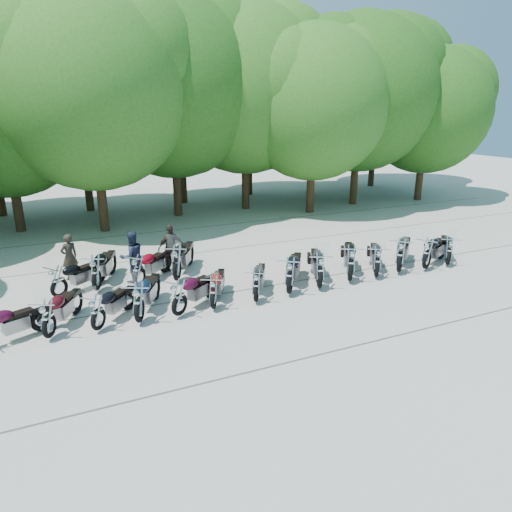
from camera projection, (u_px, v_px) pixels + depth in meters
name	position (u px, v px, depth m)	size (l,w,h in m)	color
ground	(277.00, 305.00, 13.58)	(90.00, 90.00, 0.00)	gray
tree_2	(3.00, 115.00, 20.25)	(7.31, 7.31, 8.97)	#3A2614
tree_3	(91.00, 91.00, 20.00)	(8.70, 8.70, 10.67)	#3A2614
tree_4	(172.00, 87.00, 23.11)	(9.13, 9.13, 11.20)	#3A2614
tree_5	(245.00, 90.00, 24.83)	(9.04, 9.04, 11.10)	#3A2614
tree_6	(314.00, 104.00, 24.14)	(8.00, 8.00, 9.82)	#3A2614
tree_7	(360.00, 94.00, 26.23)	(8.79, 8.79, 10.79)	#3A2614
tree_8	(427.00, 111.00, 27.82)	(7.53, 7.53, 9.25)	#3A2614
tree_11	(80.00, 111.00, 24.68)	(7.56, 7.56, 9.28)	#3A2614
tree_12	(179.00, 107.00, 26.82)	(7.88, 7.88, 9.67)	#3A2614
tree_13	(249.00, 102.00, 29.51)	(8.31, 8.31, 10.20)	#3A2614
tree_14	(313.00, 105.00, 29.94)	(8.02, 8.02, 9.84)	#3A2614
tree_15	(378.00, 88.00, 32.70)	(9.67, 9.67, 11.86)	#3A2614
motorcycle_1	(48.00, 317.00, 11.38)	(0.65, 2.15, 1.21)	#400811
motorcycle_2	(97.00, 311.00, 11.80)	(0.62, 2.05, 1.16)	black
motorcycle_3	(139.00, 301.00, 12.20)	(0.72, 2.36, 1.33)	black
motorcycle_4	(179.00, 296.00, 12.60)	(0.68, 2.23, 1.26)	#35071B
motorcycle_5	(213.00, 291.00, 13.06)	(0.64, 2.10, 1.19)	#8E0905
motorcycle_6	(256.00, 285.00, 13.54)	(0.65, 2.12, 1.20)	black
motorcycle_7	(290.00, 274.00, 14.09)	(0.75, 2.47, 1.39)	black
motorcycle_8	(320.00, 269.00, 14.54)	(0.75, 2.45, 1.38)	black
motorcycle_9	(351.00, 262.00, 15.14)	(0.78, 2.57, 1.45)	black
motorcycle_10	(377.00, 261.00, 15.53)	(0.70, 2.31, 1.30)	black
motorcycle_11	(401.00, 254.00, 15.96)	(0.78, 2.57, 1.45)	black
motorcycle_12	(428.00, 252.00, 16.31)	(0.73, 2.41, 1.36)	black
motorcycle_13	(449.00, 250.00, 16.76)	(0.68, 2.24, 1.26)	black
motorcycle_14	(58.00, 281.00, 13.85)	(0.65, 2.12, 1.20)	black
motorcycle_15	(96.00, 272.00, 14.34)	(0.75, 2.45, 1.39)	black
motorcycle_16	(139.00, 269.00, 14.71)	(0.68, 2.24, 1.27)	maroon
motorcycle_17	(177.00, 262.00, 15.18)	(0.78, 2.57, 1.45)	black
rider_0	(69.00, 257.00, 15.44)	(0.58, 0.38, 1.60)	black
rider_1	(132.00, 257.00, 15.19)	(0.85, 0.67, 1.76)	#212B44
rider_2	(171.00, 248.00, 16.29)	(0.99, 0.41, 1.70)	black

